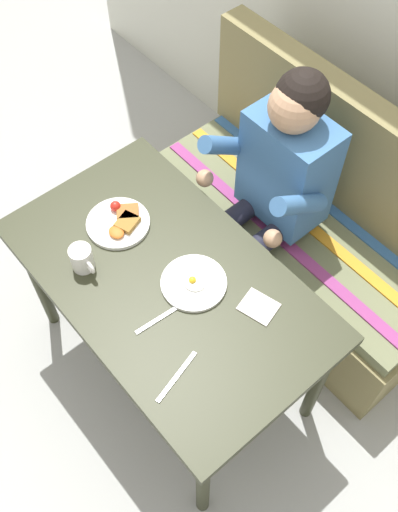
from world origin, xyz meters
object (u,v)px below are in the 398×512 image
object	(u,v)px
coffee_mug	(82,258)
napkin	(259,307)
fork	(157,320)
person	(274,181)
plate_breakfast	(120,222)
knife	(177,377)
couch	(303,231)
plate_eggs	(194,283)
table	(167,290)

from	to	relation	value
coffee_mug	napkin	size ratio (longest dim) A/B	0.99
coffee_mug	fork	bearing A→B (deg)	11.08
person	plate_breakfast	distance (m)	0.62
napkin	person	bearing A→B (deg)	130.53
person	plate_breakfast	world-z (taller)	person
plate_breakfast	knife	world-z (taller)	plate_breakfast
couch	plate_breakfast	bearing A→B (deg)	-111.36
plate_eggs	fork	world-z (taller)	plate_eggs
plate_breakfast	fork	distance (m)	0.43
coffee_mug	knife	distance (m)	0.53
person	knife	size ratio (longest dim) A/B	6.06
fork	plate_eggs	bearing A→B (deg)	103.61
plate_breakfast	coffee_mug	size ratio (longest dim) A/B	1.99
plate_eggs	napkin	size ratio (longest dim) A/B	1.93
couch	table	bearing A→B (deg)	-90.00
table	knife	world-z (taller)	knife
napkin	fork	world-z (taller)	napkin
table	coffee_mug	distance (m)	0.32
couch	knife	xyz separation A→B (m)	(0.31, -0.97, 0.40)
couch	knife	world-z (taller)	couch
coffee_mug	napkin	xyz separation A→B (m)	(0.52, 0.36, -0.05)
table	fork	distance (m)	0.19
table	fork	world-z (taller)	fork
coffee_mug	knife	xyz separation A→B (m)	(0.53, -0.01, -0.05)
couch	fork	xyz separation A→B (m)	(0.11, -0.89, 0.40)
table	plate_eggs	xyz separation A→B (m)	(0.08, 0.06, 0.09)
table	coffee_mug	size ratio (longest dim) A/B	10.17
table	couch	distance (m)	0.83
coffee_mug	knife	size ratio (longest dim) A/B	0.59
person	knife	distance (m)	0.88
table	fork	xyz separation A→B (m)	(0.11, -0.13, 0.08)
person	plate_eggs	world-z (taller)	person
table	knife	size ratio (longest dim) A/B	6.00
plate_breakfast	fork	world-z (taller)	plate_breakfast
plate_eggs	knife	distance (m)	0.34
couch	coffee_mug	bearing A→B (deg)	-103.11
plate_eggs	knife	xyz separation A→B (m)	(0.23, -0.26, -0.01)
fork	knife	bearing A→B (deg)	-16.90
plate_breakfast	napkin	xyz separation A→B (m)	(0.59, 0.15, -0.01)
person	napkin	world-z (taller)	person
fork	napkin	bearing A→B (deg)	62.42
plate_breakfast	table	bearing A→B (deg)	-2.92
person	table	bearing A→B (deg)	-83.22
table	plate_eggs	size ratio (longest dim) A/B	5.24
plate_eggs	fork	distance (m)	0.18
coffee_mug	plate_eggs	bearing A→B (deg)	39.07
plate_breakfast	plate_eggs	bearing A→B (deg)	6.33
knife	person	bearing A→B (deg)	100.77
couch	person	distance (m)	0.45
couch	napkin	size ratio (longest dim) A/B	12.12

